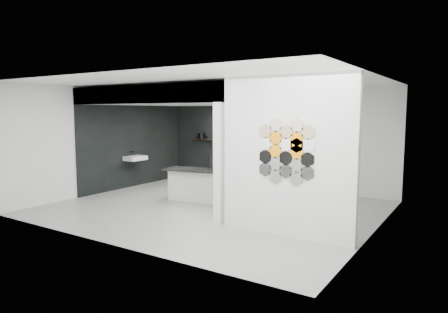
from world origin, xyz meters
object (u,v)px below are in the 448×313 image
partition_panel (287,157)px  kettle (262,139)px  wall_basin (135,158)px  stockpot (202,136)px  glass_bowl (275,140)px  glass_vase (275,140)px  utensil_cup (206,137)px  bottle_dark (219,137)px  kitchen_island (196,184)px

partition_panel → kettle: size_ratio=15.75×
wall_basin → stockpot: stockpot is taller
glass_bowl → kettle: bearing=180.0°
glass_bowl → glass_vase: glass_vase is taller
utensil_cup → glass_bowl: bearing=0.0°
bottle_dark → kettle: bearing=0.0°
kitchen_island → bottle_dark: 2.84m
wall_basin → kitchen_island: bearing=-9.4°
glass_vase → glass_bowl: bearing=0.0°
stockpot → kettle: stockpot is taller
kitchen_island → utensil_cup: size_ratio=15.17×
kettle → utensil_cup: bearing=-178.6°
wall_basin → partition_panel: bearing=-18.2°
wall_basin → glass_vase: 4.00m
partition_panel → utensil_cup: 5.91m
wall_basin → kitchen_island: (2.48, -0.41, -0.44)m
glass_vase → bottle_dark: 1.88m
kitchen_island → stockpot: stockpot is taller
stockpot → glass_vase: size_ratio=1.84×
wall_basin → glass_bowl: size_ratio=3.83×
utensil_cup → kettle: bearing=0.0°
wall_basin → glass_vase: glass_vase is taller
wall_basin → bottle_dark: 2.61m
glass_vase → bottle_dark: size_ratio=0.81×
bottle_dark → glass_bowl: bearing=0.0°
kitchen_island → kettle: kettle is taller
stockpot → glass_vase: (2.55, 0.00, -0.03)m
kettle → bottle_dark: bearing=-178.6°
partition_panel → glass_bowl: size_ratio=17.88×
wall_basin → utensil_cup: bearing=64.2°
glass_vase → utensil_cup: glass_vase is taller
glass_bowl → bottle_dark: 1.88m
utensil_cup → partition_panel: bearing=-40.9°
stockpot → kettle: (2.13, 0.00, -0.02)m
kitchen_island → glass_vase: 2.81m
partition_panel → wall_basin: size_ratio=4.67×
partition_panel → bottle_dark: (-3.96, 3.87, -0.00)m
partition_panel → glass_bowl: 4.39m
stockpot → bottle_dark: stockpot is taller
kitchen_island → glass_vase: glass_vase is taller
kettle → bottle_dark: bottle_dark is taller
utensil_cup → glass_vase: bearing=0.0°
kettle → utensil_cup: kettle is taller
stockpot → glass_vase: bearing=0.0°
glass_bowl → bottle_dark: bearing=180.0°
kitchen_island → glass_bowl: size_ratio=10.16×
wall_basin → kitchen_island: kitchen_island is taller
partition_panel → kettle: partition_panel is taller
partition_panel → stockpot: bearing=140.1°
bottle_dark → utensil_cup: bearing=180.0°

